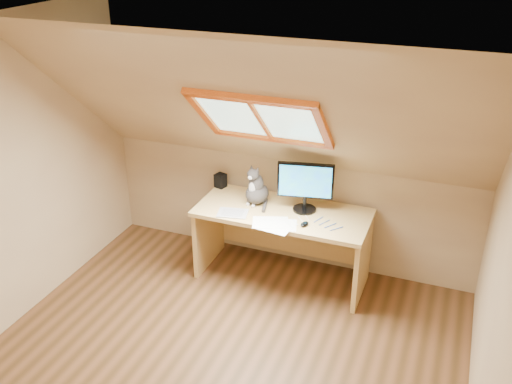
% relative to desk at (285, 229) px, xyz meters
% --- Properties ---
extents(ground, '(3.50, 3.50, 0.00)m').
position_rel_desk_xyz_m(ground, '(-0.08, -1.45, -0.47)').
color(ground, brown).
rests_on(ground, ground).
extents(room_shell, '(3.52, 3.52, 2.41)m').
position_rel_desk_xyz_m(room_shell, '(-0.08, -1.54, 0.96)').
color(room_shell, tan).
rests_on(room_shell, ground).
extents(desk, '(1.51, 0.66, 0.69)m').
position_rel_desk_xyz_m(desk, '(0.00, 0.00, 0.00)').
color(desk, tan).
rests_on(desk, ground).
extents(monitor, '(0.48, 0.20, 0.44)m').
position_rel_desk_xyz_m(monitor, '(0.17, 0.01, 0.47)').
color(monitor, black).
rests_on(monitor, desk).
extents(cat, '(0.26, 0.29, 0.37)m').
position_rel_desk_xyz_m(cat, '(-0.27, -0.00, 0.35)').
color(cat, '#423D3A').
rests_on(cat, desk).
extents(desk_speaker, '(0.11, 0.11, 0.13)m').
position_rel_desk_xyz_m(desk_speaker, '(-0.71, 0.18, 0.28)').
color(desk_speaker, black).
rests_on(desk_speaker, desk).
extents(graphics_tablet, '(0.29, 0.23, 0.01)m').
position_rel_desk_xyz_m(graphics_tablet, '(-0.39, -0.27, 0.22)').
color(graphics_tablet, '#B2B2B7').
rests_on(graphics_tablet, desk).
extents(mouse, '(0.08, 0.10, 0.03)m').
position_rel_desk_xyz_m(mouse, '(0.25, -0.25, 0.23)').
color(mouse, black).
rests_on(mouse, desk).
extents(papers, '(0.35, 0.30, 0.01)m').
position_rel_desk_xyz_m(papers, '(-0.05, -0.33, 0.22)').
color(papers, white).
rests_on(papers, desk).
extents(cables, '(0.51, 0.26, 0.01)m').
position_rel_desk_xyz_m(cables, '(0.33, -0.18, 0.22)').
color(cables, silver).
rests_on(cables, desk).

